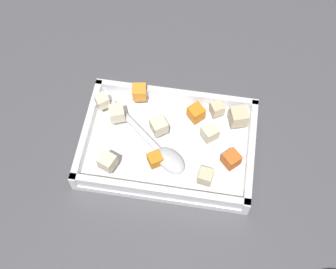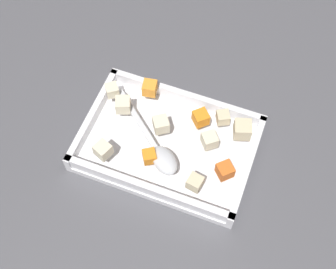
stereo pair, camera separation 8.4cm
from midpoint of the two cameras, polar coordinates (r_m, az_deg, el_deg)
name	(u,v)px [view 2 (the right image)]	position (r m, az deg, el deg)	size (l,w,h in m)	color
ground_plane	(163,147)	(0.88, 2.15, -1.84)	(4.00, 4.00, 0.00)	#4C4C51
baking_dish	(168,144)	(0.87, 2.74, -1.48)	(0.32, 0.22, 0.04)	silver
carrot_chunk_mid_right	(149,156)	(0.82, 0.63, -2.97)	(0.02, 0.02, 0.02)	orange
carrot_chunk_far_left	(150,88)	(0.89, 0.44, 5.50)	(0.03, 0.03, 0.03)	orange
carrot_chunk_heap_top	(201,118)	(0.86, 6.83, 1.80)	(0.03, 0.03, 0.03)	orange
carrot_chunk_back_center	(225,170)	(0.81, 9.94, -4.64)	(0.03, 0.03, 0.03)	orange
potato_chunk_corner_nw	(161,124)	(0.84, 1.95, 1.00)	(0.03, 0.03, 0.03)	beige
potato_chunk_front_center	(103,150)	(0.82, -5.12, -2.16)	(0.03, 0.03, 0.03)	beige
potato_chunk_near_spoon	(223,117)	(0.87, 9.52, 1.84)	(0.02, 0.02, 0.02)	beige
potato_chunk_mid_left	(123,105)	(0.87, -2.80, 3.44)	(0.03, 0.03, 0.03)	beige
potato_chunk_corner_sw	(195,182)	(0.80, 6.35, -6.16)	(0.02, 0.02, 0.02)	beige
potato_chunk_rim_edge	(242,129)	(0.85, 11.91, 0.36)	(0.03, 0.03, 0.03)	beige
potato_chunk_far_right	(210,140)	(0.84, 7.99, -0.94)	(0.03, 0.03, 0.03)	beige
potato_chunk_near_left	(112,90)	(0.89, -4.19, 5.22)	(0.02, 0.02, 0.02)	beige
serving_spoon	(161,155)	(0.82, 2.00, -2.76)	(0.17, 0.15, 0.02)	silver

